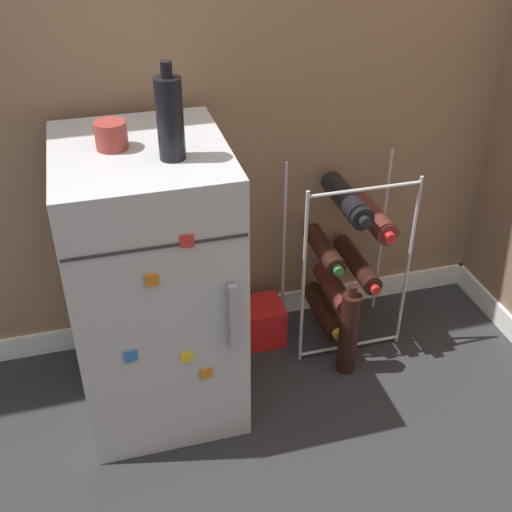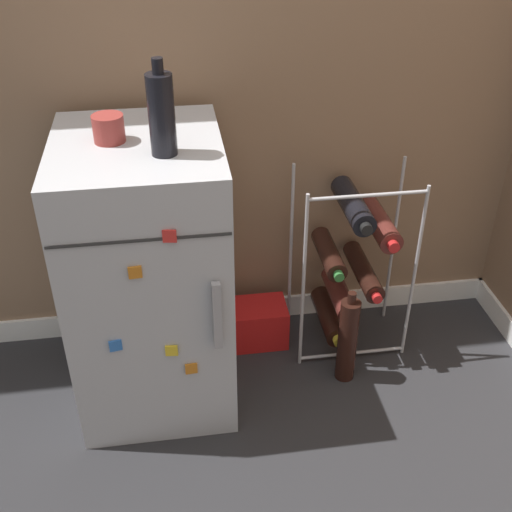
# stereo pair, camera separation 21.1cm
# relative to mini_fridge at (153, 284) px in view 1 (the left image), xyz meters

# --- Properties ---
(ground_plane) EXTENTS (14.00, 14.00, 0.00)m
(ground_plane) POSITION_rel_mini_fridge_xyz_m (0.34, -0.26, -0.45)
(ground_plane) COLOR #28282B
(mini_fridge) EXTENTS (0.48, 0.57, 0.90)m
(mini_fridge) POSITION_rel_mini_fridge_xyz_m (0.00, 0.00, 0.00)
(mini_fridge) COLOR #B7BABF
(mini_fridge) RESTS_ON ground_plane
(wine_rack) EXTENTS (0.40, 0.33, 0.69)m
(wine_rack) POSITION_rel_mini_fridge_xyz_m (0.69, 0.13, -0.10)
(wine_rack) COLOR #B2B2B7
(wine_rack) RESTS_ON ground_plane
(soda_box) EXTENTS (0.21, 0.15, 0.16)m
(soda_box) POSITION_rel_mini_fridge_xyz_m (0.37, 0.17, -0.37)
(soda_box) COLOR red
(soda_box) RESTS_ON ground_plane
(fridge_top_cup) EXTENTS (0.09, 0.09, 0.08)m
(fridge_top_cup) POSITION_rel_mini_fridge_xyz_m (-0.07, 0.02, 0.49)
(fridge_top_cup) COLOR maroon
(fridge_top_cup) RESTS_ON mini_fridge
(fridge_top_bottle) EXTENTS (0.07, 0.07, 0.25)m
(fridge_top_bottle) POSITION_rel_mini_fridge_xyz_m (0.08, -0.09, 0.56)
(fridge_top_bottle) COLOR black
(fridge_top_bottle) RESTS_ON mini_fridge
(loose_bottle_floor) EXTENTS (0.07, 0.07, 0.37)m
(loose_bottle_floor) POSITION_rel_mini_fridge_xyz_m (0.65, -0.07, -0.29)
(loose_bottle_floor) COLOR black
(loose_bottle_floor) RESTS_ON ground_plane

